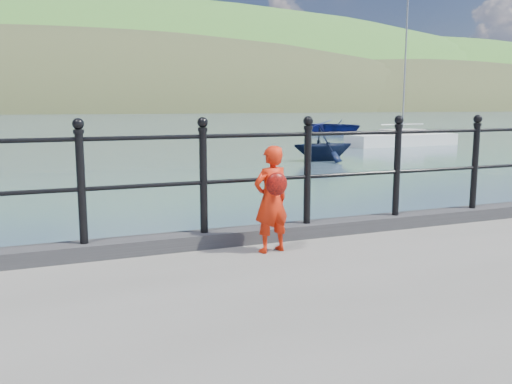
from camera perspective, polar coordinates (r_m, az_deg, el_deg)
name	(u,v)px	position (r m, az deg, el deg)	size (l,w,h in m)	color
ground	(252,323)	(6.37, -0.38, -13.61)	(600.00, 600.00, 0.00)	#2D4251
kerb	(257,234)	(5.90, 0.15, -4.47)	(60.00, 0.30, 0.15)	#28282B
railing	(257,166)	(5.77, 0.15, 2.78)	(18.11, 0.11, 1.20)	black
far_shore	(134,161)	(249.46, -12.72, 3.16)	(830.00, 200.00, 156.00)	#333A21
child	(271,199)	(5.38, 1.64, -0.70)	(0.43, 0.35, 1.07)	red
launch_blue	(335,126)	(49.49, 8.37, 6.89)	(4.13, 5.79, 1.20)	navy
launch_navy	(323,144)	(24.32, 7.10, 4.99)	(2.40, 2.78, 1.46)	black
sailboat_near	(402,140)	(34.48, 15.11, 5.30)	(7.30, 2.41, 9.75)	white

